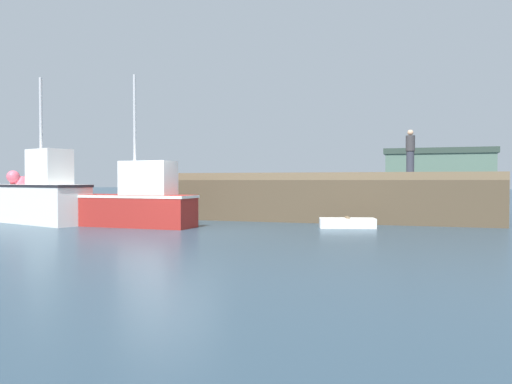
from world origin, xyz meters
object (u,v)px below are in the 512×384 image
rowboat (347,223)px  dockworker (410,152)px  fishing_boat_near_right (138,202)px  mooring_buoy_foreground (166,218)px  fishing_boat_near_left (42,195)px

rowboat → dockworker: (1.63, 5.04, 2.35)m
rowboat → dockworker: size_ratio=1.04×
fishing_boat_near_right → mooring_buoy_foreground: size_ratio=7.78×
fishing_boat_near_left → rowboat: (9.67, 1.57, -0.77)m
fishing_boat_near_left → rowboat: size_ratio=2.75×
fishing_boat_near_left → fishing_boat_near_right: fishing_boat_near_left is taller
mooring_buoy_foreground → rowboat: bearing=13.6°
fishing_boat_near_left → dockworker: size_ratio=2.87×
rowboat → mooring_buoy_foreground: bearing=-166.4°
rowboat → mooring_buoy_foreground: (-5.28, -1.28, 0.12)m
fishing_boat_near_left → rowboat: fishing_boat_near_left is taller
mooring_buoy_foreground → fishing_boat_near_left: bearing=-176.2°
fishing_boat_near_left → dockworker: (11.30, 6.61, 1.58)m
rowboat → mooring_buoy_foreground: mooring_buoy_foreground is taller
fishing_boat_near_right → mooring_buoy_foreground: 0.98m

